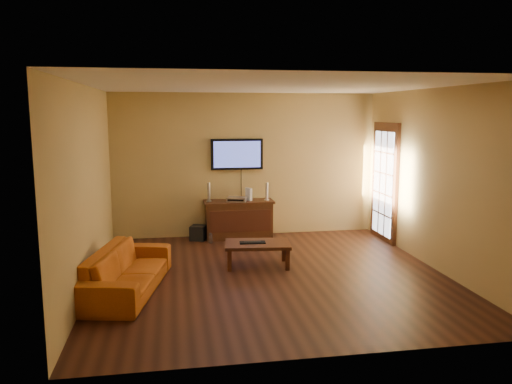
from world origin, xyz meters
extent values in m
plane|color=black|center=(0.00, 0.00, 0.00)|extent=(5.00, 5.00, 0.00)
plane|color=tan|center=(0.00, 2.50, 1.35)|extent=(5.00, 0.00, 5.00)
plane|color=tan|center=(-2.50, 0.00, 1.35)|extent=(0.00, 5.00, 5.00)
plane|color=tan|center=(2.50, 0.00, 1.35)|extent=(0.00, 5.00, 5.00)
plane|color=white|center=(0.00, 0.00, 2.70)|extent=(5.00, 5.00, 0.00)
cube|color=#371A0C|center=(2.46, 1.70, 1.05)|extent=(0.06, 1.02, 2.22)
cube|color=white|center=(2.42, 1.70, 1.05)|extent=(0.01, 0.79, 1.89)
cube|color=#371A0C|center=(-0.17, 2.25, 0.33)|extent=(1.22, 0.46, 0.67)
cube|color=black|center=(-0.17, 2.02, 0.37)|extent=(1.13, 0.02, 0.40)
cube|color=#371A0C|center=(-0.17, 2.25, 0.69)|extent=(1.30, 0.50, 0.04)
cube|color=black|center=(-0.17, 2.46, 1.56)|extent=(0.98, 0.07, 0.58)
cube|color=#4755BA|center=(-0.17, 2.42, 1.56)|extent=(0.88, 0.01, 0.49)
cube|color=#371A0C|center=(-0.12, 0.46, 0.34)|extent=(1.04, 0.70, 0.05)
cube|color=#371A0C|center=(-0.57, 0.28, 0.16)|extent=(0.06, 0.06, 0.32)
cube|color=#371A0C|center=(0.29, 0.18, 0.16)|extent=(0.06, 0.06, 0.32)
cube|color=#371A0C|center=(-0.52, 0.74, 0.16)|extent=(0.06, 0.06, 0.32)
cube|color=#371A0C|center=(0.34, 0.65, 0.16)|extent=(0.06, 0.06, 0.32)
imported|color=#A54C12|center=(-2.00, -0.33, 0.38)|extent=(0.95, 2.02, 0.76)
cylinder|color=silver|center=(-0.72, 2.27, 0.72)|extent=(0.10, 0.10, 0.01)
cylinder|color=silver|center=(-0.72, 2.27, 0.89)|extent=(0.05, 0.05, 0.34)
cylinder|color=silver|center=(0.36, 2.22, 0.72)|extent=(0.09, 0.09, 0.01)
cylinder|color=silver|center=(0.36, 2.22, 0.88)|extent=(0.05, 0.05, 0.32)
cube|color=silver|center=(-0.21, 2.19, 0.75)|extent=(0.41, 0.35, 0.08)
cube|color=white|center=(0.02, 2.26, 0.83)|extent=(0.11, 0.18, 0.24)
cube|color=black|center=(-0.93, 2.21, 0.13)|extent=(0.34, 0.34, 0.27)
cylinder|color=white|center=(-0.73, 1.94, 0.09)|extent=(0.07, 0.07, 0.17)
sphere|color=white|center=(-0.73, 1.94, 0.18)|extent=(0.03, 0.03, 0.03)
cube|color=black|center=(-0.20, 0.45, 0.38)|extent=(0.40, 0.18, 0.02)
cube|color=black|center=(-0.20, 0.45, 0.39)|extent=(0.26, 0.12, 0.01)
camera|label=1|loc=(-1.37, -6.83, 2.34)|focal=35.00mm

